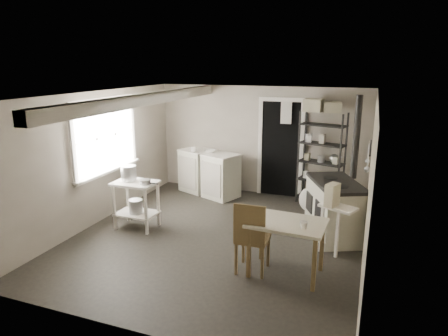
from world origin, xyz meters
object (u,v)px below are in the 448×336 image
(stockpot, at_px, (129,174))
(stove, at_px, (334,210))
(base_cabinets, at_px, (209,173))
(work_table, at_px, (286,248))
(shelf_rack, at_px, (321,158))
(chair, at_px, (253,238))
(prep_table, at_px, (137,205))
(flour_sack, at_px, (309,199))

(stockpot, distance_m, stove, 3.48)
(base_cabinets, relative_size, work_table, 1.43)
(stockpot, height_order, shelf_rack, shelf_rack)
(work_table, distance_m, chair, 0.46)
(prep_table, bearing_deg, chair, -17.80)
(flour_sack, bearing_deg, chair, -98.19)
(base_cabinets, distance_m, work_table, 3.61)
(base_cabinets, height_order, work_table, base_cabinets)
(prep_table, relative_size, base_cabinets, 0.58)
(base_cabinets, relative_size, chair, 1.39)
(stove, bearing_deg, chair, -145.25)
(shelf_rack, height_order, flour_sack, shelf_rack)
(stove, bearing_deg, base_cabinets, 129.75)
(stockpot, bearing_deg, flour_sack, 32.61)
(work_table, relative_size, flour_sack, 2.16)
(work_table, xyz_separation_m, chair, (-0.44, -0.07, 0.10))
(chair, xyz_separation_m, flour_sack, (0.37, 2.56, -0.24))
(prep_table, height_order, work_table, prep_table)
(shelf_rack, relative_size, chair, 1.82)
(shelf_rack, distance_m, work_table, 3.02)
(stockpot, xyz_separation_m, flour_sack, (2.80, 1.79, -0.70))
(prep_table, distance_m, stove, 3.31)
(stockpot, relative_size, flour_sack, 0.61)
(shelf_rack, relative_size, work_table, 1.87)
(prep_table, distance_m, work_table, 2.81)
(prep_table, xyz_separation_m, base_cabinets, (0.46, 2.14, 0.06))
(stockpot, xyz_separation_m, shelf_rack, (2.92, 2.26, 0.01))
(chair, bearing_deg, work_table, 6.69)
(chair, bearing_deg, stove, 57.59)
(chair, bearing_deg, flour_sack, 79.84)
(base_cabinets, relative_size, stove, 1.20)
(stove, xyz_separation_m, flour_sack, (-0.55, 1.00, -0.20))
(work_table, bearing_deg, prep_table, 166.26)
(flour_sack, bearing_deg, shelf_rack, 74.97)
(base_cabinets, bearing_deg, work_table, -29.45)
(stockpot, height_order, chair, stockpot)
(stove, height_order, work_table, stove)
(prep_table, relative_size, work_table, 0.83)
(prep_table, height_order, flour_sack, prep_table)
(base_cabinets, bearing_deg, shelf_rack, 25.39)
(shelf_rack, bearing_deg, chair, -84.85)
(base_cabinets, xyz_separation_m, stove, (2.75, -1.31, -0.02))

